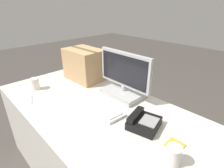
% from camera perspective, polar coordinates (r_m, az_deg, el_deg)
% --- Properties ---
extents(office_desk, '(1.80, 0.90, 0.75)m').
position_cam_1_polar(office_desk, '(1.61, -5.04, -18.42)').
color(office_desk, beige).
rests_on(office_desk, ground_plane).
extents(monitor, '(0.52, 0.25, 0.38)m').
position_cam_1_polar(monitor, '(1.46, 3.92, 1.19)').
color(monitor, '#B7B7B7').
rests_on(monitor, office_desk).
extents(keyboard, '(0.46, 0.19, 0.03)m').
position_cam_1_polar(keyboard, '(1.35, -4.32, -7.02)').
color(keyboard, silver).
rests_on(keyboard, office_desk).
extents(desk_phone, '(0.22, 0.23, 0.08)m').
position_cam_1_polar(desk_phone, '(1.16, 10.19, -12.14)').
color(desk_phone, black).
rests_on(desk_phone, office_desk).
extents(paper_cup_left, '(0.08, 0.08, 0.11)m').
position_cam_1_polar(paper_cup_left, '(1.75, -23.80, 0.08)').
color(paper_cup_left, white).
rests_on(paper_cup_left, office_desk).
extents(paper_cup_right, '(0.08, 0.08, 0.11)m').
position_cam_1_polar(paper_cup_right, '(0.96, 19.39, -21.16)').
color(paper_cup_right, white).
rests_on(paper_cup_right, office_desk).
extents(spoon, '(0.15, 0.07, 0.00)m').
position_cam_1_polar(spoon, '(1.61, -24.73, -4.29)').
color(spoon, '#B2B2B7').
rests_on(spoon, office_desk).
extents(cardboard_box, '(0.40, 0.29, 0.32)m').
position_cam_1_polar(cardboard_box, '(1.81, -8.99, 6.34)').
color(cardboard_box, tan).
rests_on(cardboard_box, office_desk).
extents(sticky_note_pad, '(0.09, 0.09, 0.01)m').
position_cam_1_polar(sticky_note_pad, '(1.10, 19.88, -18.25)').
color(sticky_note_pad, gold).
rests_on(sticky_note_pad, office_desk).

